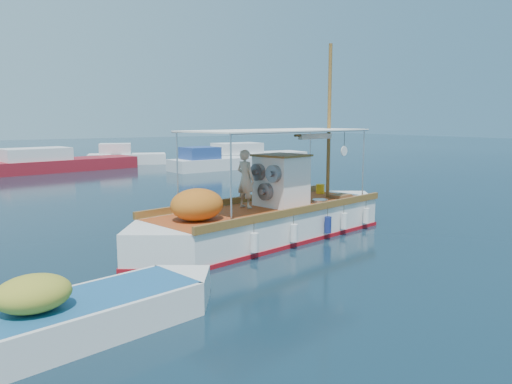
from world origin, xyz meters
TOP-DOWN VIEW (x-y plane):
  - ground at (0.00, 0.00)m, footprint 160.00×160.00m
  - fishing_caique at (0.25, 0.33)m, footprint 9.73×3.94m
  - dinghy at (-6.21, -3.44)m, footprint 5.36×2.25m
  - bg_boat_n at (-0.71, 23.67)m, footprint 10.47×4.33m
  - bg_boat_ne at (8.16, 18.57)m, footprint 5.77×2.55m
  - bg_boat_e at (13.63, 21.91)m, footprint 9.16×3.14m
  - bg_boat_far_n at (5.01, 26.27)m, footprint 6.12×3.92m

SIDE VIEW (x-z plane):
  - ground at x=0.00m, z-range 0.00..0.00m
  - dinghy at x=-6.21m, z-range -0.39..0.94m
  - bg_boat_n at x=-0.71m, z-range -0.41..1.39m
  - bg_boat_e at x=13.63m, z-range -0.41..1.39m
  - bg_boat_ne at x=8.16m, z-range -0.41..1.39m
  - bg_boat_far_n at x=5.01m, z-range -0.41..1.39m
  - fishing_caique at x=0.25m, z-range -2.49..3.55m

